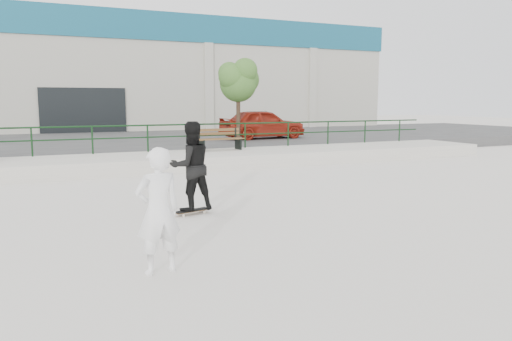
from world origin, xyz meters
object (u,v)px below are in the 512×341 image
standing_skater (191,166)px  seated_skater (158,211)px  bench_right (220,139)px  tree (239,79)px  red_car (262,124)px  skateboard (192,211)px

standing_skater → seated_skater: standing_skater is taller
bench_right → standing_skater: 8.96m
tree → red_car: 2.88m
standing_skater → red_car: bearing=-125.9°
red_car → skateboard: size_ratio=5.48×
bench_right → skateboard: size_ratio=2.34×
standing_skater → seated_skater: (-1.51, -3.36, -0.15)m
bench_right → skateboard: 9.00m
red_car → seated_skater: bearing=148.1°
red_car → seated_skater: (-9.28, -16.35, -0.36)m
red_car → skateboard: 15.19m
seated_skater → skateboard: bearing=-122.4°
skateboard → seated_skater: (-1.51, -3.36, 0.82)m
standing_skater → seated_skater: 3.68m
standing_skater → skateboard: bearing=88.1°
tree → skateboard: 13.95m
bench_right → tree: size_ratio=0.48×
standing_skater → bench_right: bearing=-119.2°
tree → red_car: size_ratio=0.88×
tree → red_car: (1.67, 0.90, -2.17)m
tree → standing_skater: 13.75m
red_car → seated_skater: 18.80m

